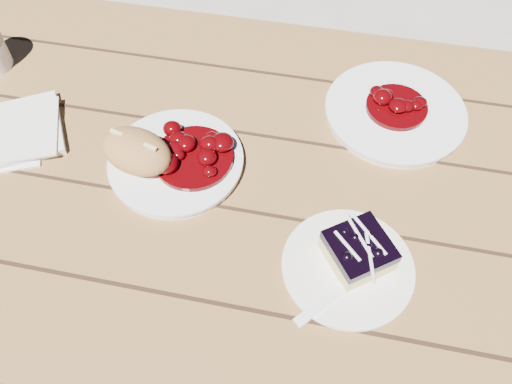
% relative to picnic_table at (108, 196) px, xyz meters
% --- Properties ---
extents(ground, '(60.00, 60.00, 0.00)m').
position_rel_picnic_table_xyz_m(ground, '(0.00, 0.00, -0.59)').
color(ground, '#A7A297').
rests_on(ground, ground).
extents(picnic_table, '(2.00, 1.55, 0.75)m').
position_rel_picnic_table_xyz_m(picnic_table, '(0.00, 0.00, 0.00)').
color(picnic_table, brown).
rests_on(picnic_table, ground).
extents(main_plate, '(0.22, 0.22, 0.02)m').
position_rel_picnic_table_xyz_m(main_plate, '(0.17, -0.01, 0.17)').
color(main_plate, white).
rests_on(main_plate, picnic_table).
extents(goulash_stew, '(0.13, 0.13, 0.04)m').
position_rel_picnic_table_xyz_m(goulash_stew, '(0.20, -0.01, 0.20)').
color(goulash_stew, '#460205').
rests_on(goulash_stew, main_plate).
extents(bread_roll, '(0.14, 0.11, 0.06)m').
position_rel_picnic_table_xyz_m(bread_roll, '(0.11, -0.03, 0.21)').
color(bread_roll, '#AF7A43').
rests_on(bread_roll, main_plate).
extents(dessert_plate, '(0.19, 0.19, 0.01)m').
position_rel_picnic_table_xyz_m(dessert_plate, '(0.47, -0.15, 0.17)').
color(dessert_plate, white).
rests_on(dessert_plate, picnic_table).
extents(blueberry_cake, '(0.12, 0.12, 0.05)m').
position_rel_picnic_table_xyz_m(blueberry_cake, '(0.48, -0.13, 0.19)').
color(blueberry_cake, '#F5D985').
rests_on(blueberry_cake, dessert_plate).
extents(fork_dessert, '(0.12, 0.14, 0.00)m').
position_rel_picnic_table_xyz_m(fork_dessert, '(0.45, -0.20, 0.17)').
color(fork_dessert, white).
rests_on(fork_dessert, dessert_plate).
extents(napkin_stack, '(0.21, 0.21, 0.01)m').
position_rel_picnic_table_xyz_m(napkin_stack, '(-0.13, -0.00, 0.17)').
color(napkin_stack, white).
rests_on(napkin_stack, picnic_table).
extents(fork_table, '(0.16, 0.09, 0.00)m').
position_rel_picnic_table_xyz_m(fork_table, '(-0.12, -0.08, 0.16)').
color(fork_table, white).
rests_on(fork_table, picnic_table).
extents(second_plate, '(0.25, 0.25, 0.02)m').
position_rel_picnic_table_xyz_m(second_plate, '(0.53, 0.18, 0.17)').
color(second_plate, white).
rests_on(second_plate, picnic_table).
extents(second_stew, '(0.11, 0.11, 0.04)m').
position_rel_picnic_table_xyz_m(second_stew, '(0.53, 0.18, 0.20)').
color(second_stew, '#460205').
rests_on(second_stew, second_plate).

